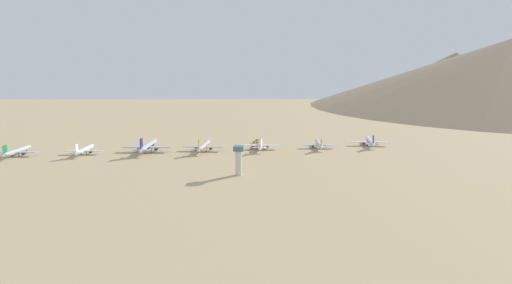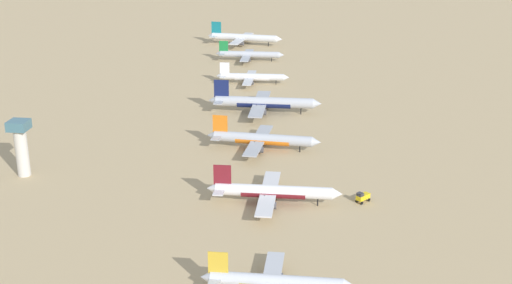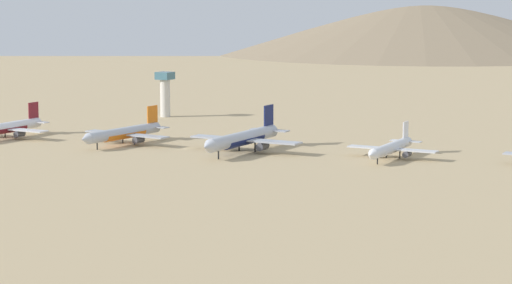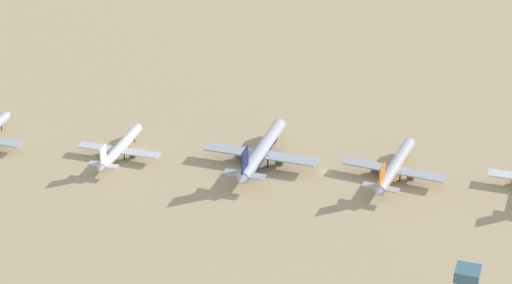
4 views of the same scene
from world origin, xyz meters
The scene contains 4 objects.
ground_plane centered at (0.00, 0.00, 0.00)m, with size 2302.04×2302.04×0.00m, color tan.
parked_jet_3 centered at (3.55, -26.29, 4.64)m, with size 48.34×39.31×13.93m.
parked_jet_4 centered at (-1.45, 25.05, 5.34)m, with size 55.57×45.01×16.06m.
parked_jet_5 centered at (-13.88, 79.54, 3.99)m, with size 41.59×33.72×12.01m.
Camera 4 is at (-343.12, -86.14, 192.87)m, focal length 73.42 mm.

